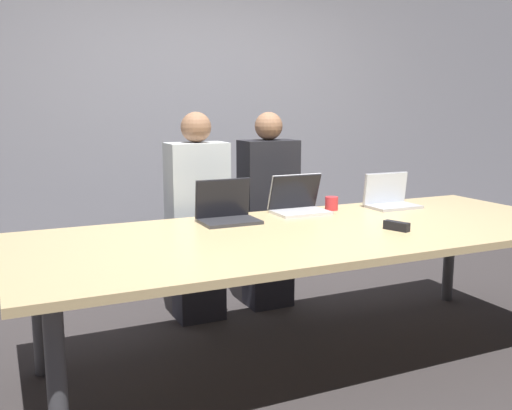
# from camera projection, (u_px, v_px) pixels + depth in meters

# --- Properties ---
(ground_plane) EXTENTS (24.00, 24.00, 0.00)m
(ground_plane) POSITION_uv_depth(u_px,v_px,m) (313.00, 359.00, 3.36)
(ground_plane) COLOR #383333
(curtain_wall) EXTENTS (12.00, 0.06, 2.80)m
(curtain_wall) POSITION_uv_depth(u_px,v_px,m) (197.00, 114.00, 4.91)
(curtain_wall) COLOR #9999A3
(curtain_wall) RESTS_ON ground_plane
(conference_table) EXTENTS (3.28, 1.30, 0.78)m
(conference_table) POSITION_uv_depth(u_px,v_px,m) (315.00, 240.00, 3.23)
(conference_table) COLOR #D6B77F
(conference_table) RESTS_ON ground_plane
(laptop_far_midleft) EXTENTS (0.35, 0.25, 0.26)m
(laptop_far_midleft) POSITION_uv_depth(u_px,v_px,m) (226.00, 210.00, 3.44)
(laptop_far_midleft) COLOR #333338
(laptop_far_midleft) RESTS_ON conference_table
(person_far_midleft) EXTENTS (0.40, 0.24, 1.43)m
(person_far_midleft) POSITION_uv_depth(u_px,v_px,m) (198.00, 221.00, 3.89)
(person_far_midleft) COLOR #2D2D38
(person_far_midleft) RESTS_ON ground_plane
(laptop_far_right) EXTENTS (0.35, 0.23, 0.23)m
(laptop_far_right) POSITION_uv_depth(u_px,v_px,m) (390.00, 197.00, 3.94)
(laptop_far_right) COLOR #B7B7BC
(laptop_far_right) RESTS_ON conference_table
(laptop_far_center) EXTENTS (0.36, 0.25, 0.25)m
(laptop_far_center) POSITION_uv_depth(u_px,v_px,m) (298.00, 202.00, 3.72)
(laptop_far_center) COLOR silver
(laptop_far_center) RESTS_ON conference_table
(person_far_center) EXTENTS (0.40, 0.24, 1.43)m
(person_far_center) POSITION_uv_depth(u_px,v_px,m) (268.00, 214.00, 4.16)
(person_far_center) COLOR #2D2D38
(person_far_center) RESTS_ON ground_plane
(cup_far_center) EXTENTS (0.09, 0.09, 0.09)m
(cup_far_center) POSITION_uv_depth(u_px,v_px,m) (332.00, 203.00, 3.83)
(cup_far_center) COLOR red
(cup_far_center) RESTS_ON conference_table
(stapler) EXTENTS (0.09, 0.16, 0.05)m
(stapler) POSITION_uv_depth(u_px,v_px,m) (397.00, 226.00, 3.20)
(stapler) COLOR black
(stapler) RESTS_ON conference_table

